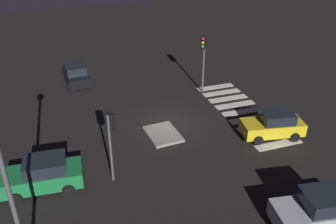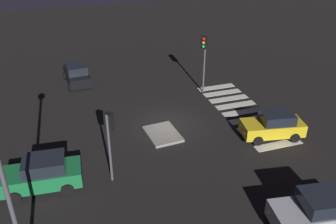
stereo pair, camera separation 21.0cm
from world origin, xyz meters
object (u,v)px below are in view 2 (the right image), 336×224
at_px(traffic_island, 163,134).
at_px(traffic_light_east, 204,50).
at_px(car_black, 77,74).
at_px(car_green, 42,174).
at_px(car_yellow, 273,125).
at_px(traffic_light_west, 110,130).
at_px(car_silver, 319,211).

bearing_deg(traffic_island, traffic_light_east, -44.09).
relative_size(car_black, traffic_light_east, 0.88).
distance_m(car_green, car_yellow, 14.29).
xyz_separation_m(car_green, car_yellow, (0.56, -14.28, -0.04)).
distance_m(car_black, traffic_light_west, 13.86).
bearing_deg(traffic_light_east, traffic_island, 2.62).
bearing_deg(car_yellow, traffic_island, -9.47).
xyz_separation_m(traffic_island, car_black, (10.29, 4.39, 0.79)).
distance_m(car_green, car_silver, 13.72).
relative_size(car_green, car_silver, 0.97).
xyz_separation_m(car_silver, traffic_light_west, (6.43, 8.24, 2.17)).
height_order(traffic_island, car_green, car_green).
bearing_deg(traffic_light_west, car_yellow, -39.13).
bearing_deg(car_black, car_green, 162.97).
relative_size(car_green, car_yellow, 1.03).
xyz_separation_m(car_yellow, traffic_light_east, (7.64, 1.66, 2.74)).
xyz_separation_m(traffic_island, car_green, (-2.97, 7.55, 0.80)).
bearing_deg(traffic_island, car_yellow, -109.75).
xyz_separation_m(car_black, traffic_light_east, (-5.06, -9.46, 2.71)).
bearing_deg(traffic_light_east, car_yellow, 58.97).
bearing_deg(car_yellow, car_silver, 82.37).
bearing_deg(car_green, traffic_light_east, -142.37).
distance_m(car_yellow, car_silver, 7.78).
height_order(traffic_island, car_yellow, car_yellow).
bearing_deg(traffic_light_west, car_silver, -82.34).
relative_size(car_yellow, traffic_light_east, 0.88).
distance_m(car_green, traffic_light_east, 15.29).
bearing_deg(car_silver, traffic_light_east, -83.99).
relative_size(traffic_island, car_green, 0.64).
bearing_deg(car_black, car_silver, -160.17).
bearing_deg(car_black, traffic_light_east, -121.77).
xyz_separation_m(car_silver, traffic_light_east, (15.05, -0.73, 2.67)).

